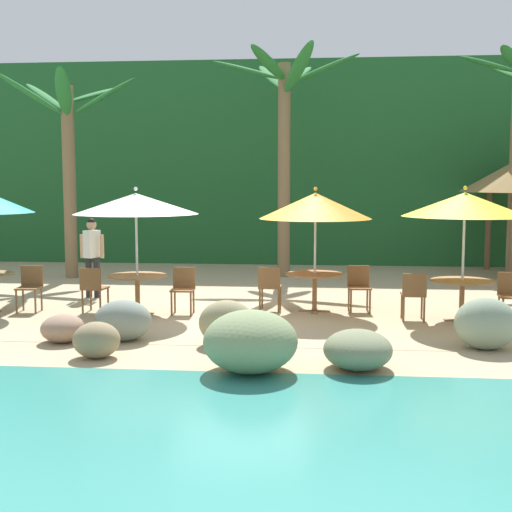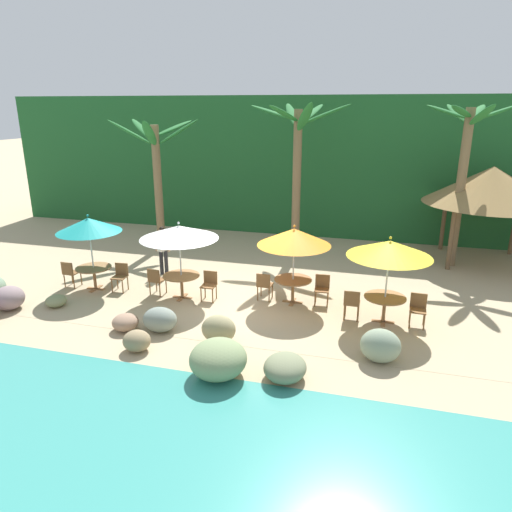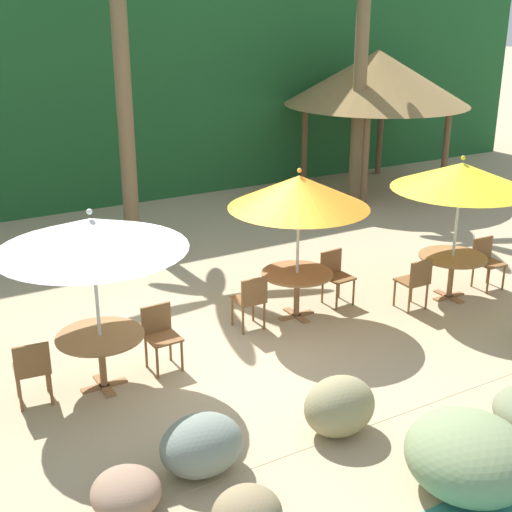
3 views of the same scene
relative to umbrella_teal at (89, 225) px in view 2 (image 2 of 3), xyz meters
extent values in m
plane|color=tan|center=(4.89, 0.28, -2.10)|extent=(120.00, 120.00, 0.00)
cube|color=tan|center=(4.89, 0.28, -2.10)|extent=(18.00, 5.20, 0.01)
cube|color=#1E5628|center=(4.89, 9.28, 0.90)|extent=(28.00, 2.40, 6.00)
ellipsoid|color=gray|center=(3.29, -2.08, -1.78)|extent=(0.90, 0.73, 0.64)
ellipsoid|color=gray|center=(8.80, -2.13, -1.72)|extent=(0.91, 0.78, 0.77)
ellipsoid|color=#8E7A57|center=(3.22, -3.16, -1.85)|extent=(0.67, 0.62, 0.51)
ellipsoid|color=gray|center=(6.86, -3.40, -1.84)|extent=(0.92, 1.05, 0.52)
ellipsoid|color=gray|center=(-0.34, -1.46, -1.94)|extent=(0.59, 0.61, 0.34)
ellipsoid|color=gray|center=(-1.49, -1.98, -1.76)|extent=(0.86, 0.88, 0.68)
ellipsoid|color=#90875F|center=(4.95, -2.23, -1.76)|extent=(0.86, 0.69, 0.69)
ellipsoid|color=gray|center=(5.46, -3.68, -1.70)|extent=(1.24, 1.30, 0.81)
ellipsoid|color=#98765E|center=(2.40, -2.27, -1.89)|extent=(0.68, 0.69, 0.43)
cylinder|color=silver|center=(0.00, 0.00, -1.00)|extent=(0.04, 0.04, 2.21)
cone|color=teal|center=(0.00, 0.00, 0.00)|extent=(1.96, 1.96, 0.43)
sphere|color=teal|center=(0.00, 0.00, 0.30)|extent=(0.07, 0.07, 0.07)
cube|color=olive|center=(0.00, 0.00, -2.09)|extent=(0.60, 0.12, 0.03)
cube|color=olive|center=(0.00, 0.00, -2.09)|extent=(0.12, 0.60, 0.03)
cylinder|color=olive|center=(0.00, 0.00, -1.73)|extent=(0.09, 0.09, 0.71)
cylinder|color=olive|center=(0.00, 0.00, -1.38)|extent=(1.10, 1.10, 0.03)
cylinder|color=brown|center=(1.04, -0.10, -1.88)|extent=(0.04, 0.04, 0.45)
cylinder|color=brown|center=(0.68, -0.13, -1.88)|extent=(0.04, 0.04, 0.45)
cylinder|color=brown|center=(1.01, 0.25, -1.88)|extent=(0.04, 0.04, 0.45)
cylinder|color=brown|center=(0.66, 0.23, -1.88)|extent=(0.04, 0.04, 0.45)
cube|color=brown|center=(0.85, 0.06, -1.64)|extent=(0.45, 0.45, 0.03)
cube|color=brown|center=(0.83, 0.26, -1.44)|extent=(0.42, 0.07, 0.42)
cylinder|color=brown|center=(-1.02, 0.24, -1.88)|extent=(0.04, 0.04, 0.45)
cylinder|color=brown|center=(-0.66, 0.22, -1.88)|extent=(0.04, 0.04, 0.45)
cylinder|color=brown|center=(-1.04, -0.12, -1.88)|extent=(0.04, 0.04, 0.45)
cylinder|color=brown|center=(-0.68, -0.14, -1.88)|extent=(0.04, 0.04, 0.45)
cube|color=brown|center=(-0.85, 0.05, -1.64)|extent=(0.44, 0.44, 0.03)
cube|color=brown|center=(-0.86, -0.15, -1.44)|extent=(0.42, 0.06, 0.42)
cylinder|color=silver|center=(2.95, 0.08, -1.02)|extent=(0.04, 0.04, 2.17)
cone|color=white|center=(2.95, 0.08, -0.04)|extent=(2.30, 2.30, 0.38)
sphere|color=white|center=(2.95, 0.08, 0.24)|extent=(0.07, 0.07, 0.07)
cube|color=olive|center=(2.95, 0.08, -2.09)|extent=(0.60, 0.12, 0.03)
cube|color=olive|center=(2.95, 0.08, -2.09)|extent=(0.12, 0.60, 0.03)
cylinder|color=olive|center=(2.95, 0.08, -1.73)|extent=(0.09, 0.09, 0.71)
cylinder|color=olive|center=(2.95, 0.08, -1.38)|extent=(1.10, 1.10, 0.03)
cylinder|color=brown|center=(3.98, -0.06, -1.88)|extent=(0.04, 0.04, 0.45)
cylinder|color=brown|center=(3.63, -0.07, -1.88)|extent=(0.04, 0.04, 0.45)
cylinder|color=brown|center=(3.97, 0.30, -1.88)|extent=(0.04, 0.04, 0.45)
cylinder|color=brown|center=(3.61, 0.28, -1.88)|extent=(0.04, 0.04, 0.45)
cube|color=brown|center=(3.80, 0.11, -1.64)|extent=(0.44, 0.44, 0.03)
cube|color=brown|center=(3.79, 0.31, -1.44)|extent=(0.42, 0.05, 0.42)
cylinder|color=brown|center=(1.95, 0.37, -1.88)|extent=(0.04, 0.04, 0.45)
cylinder|color=brown|center=(2.30, 0.33, -1.88)|extent=(0.04, 0.04, 0.45)
cylinder|color=brown|center=(1.91, 0.02, -1.88)|extent=(0.04, 0.04, 0.45)
cylinder|color=brown|center=(2.26, -0.02, -1.88)|extent=(0.04, 0.04, 0.45)
cube|color=brown|center=(2.10, 0.17, -1.64)|extent=(0.46, 0.46, 0.03)
cube|color=brown|center=(2.08, -0.02, -1.44)|extent=(0.42, 0.08, 0.42)
cylinder|color=silver|center=(6.24, 0.62, -1.04)|extent=(0.04, 0.04, 2.12)
cone|color=orange|center=(6.24, 0.62, -0.08)|extent=(2.12, 2.12, 0.48)
sphere|color=orange|center=(6.24, 0.62, 0.23)|extent=(0.07, 0.07, 0.07)
cube|color=olive|center=(6.24, 0.62, -2.09)|extent=(0.60, 0.12, 0.03)
cube|color=olive|center=(6.24, 0.62, -2.09)|extent=(0.12, 0.60, 0.03)
cylinder|color=olive|center=(6.24, 0.62, -1.73)|extent=(0.09, 0.09, 0.71)
cylinder|color=olive|center=(6.24, 0.62, -1.38)|extent=(1.10, 1.10, 0.03)
cylinder|color=brown|center=(7.28, 0.53, -1.88)|extent=(0.04, 0.04, 0.45)
cylinder|color=brown|center=(6.93, 0.50, -1.88)|extent=(0.04, 0.04, 0.45)
cylinder|color=brown|center=(7.25, 0.88, -1.88)|extent=(0.04, 0.04, 0.45)
cylinder|color=brown|center=(6.90, 0.85, -1.88)|extent=(0.04, 0.04, 0.45)
cube|color=brown|center=(7.09, 0.69, -1.64)|extent=(0.45, 0.45, 0.03)
cube|color=brown|center=(7.07, 0.89, -1.44)|extent=(0.42, 0.07, 0.42)
cylinder|color=brown|center=(5.22, 0.84, -1.88)|extent=(0.04, 0.04, 0.45)
cylinder|color=brown|center=(5.58, 0.83, -1.88)|extent=(0.04, 0.04, 0.45)
cylinder|color=brown|center=(5.21, 0.48, -1.88)|extent=(0.04, 0.04, 0.45)
cylinder|color=brown|center=(5.57, 0.47, -1.88)|extent=(0.04, 0.04, 0.45)
cube|color=brown|center=(5.39, 0.65, -1.64)|extent=(0.43, 0.43, 0.03)
cube|color=brown|center=(5.39, 0.45, -1.44)|extent=(0.42, 0.05, 0.42)
cylinder|color=silver|center=(8.85, -0.03, -1.02)|extent=(0.04, 0.04, 2.18)
cone|color=yellow|center=(8.85, -0.03, -0.03)|extent=(2.19, 2.19, 0.42)
sphere|color=yellow|center=(8.85, -0.03, 0.26)|extent=(0.07, 0.07, 0.07)
cube|color=olive|center=(8.85, -0.03, -2.09)|extent=(0.60, 0.12, 0.03)
cube|color=olive|center=(8.85, -0.03, -2.09)|extent=(0.12, 0.60, 0.03)
cylinder|color=olive|center=(8.85, -0.03, -1.73)|extent=(0.09, 0.09, 0.71)
cylinder|color=olive|center=(8.85, -0.03, -1.38)|extent=(1.10, 1.10, 0.03)
cylinder|color=brown|center=(9.87, -0.26, -1.88)|extent=(0.04, 0.04, 0.45)
cylinder|color=brown|center=(9.52, -0.24, -1.88)|extent=(0.04, 0.04, 0.45)
cylinder|color=brown|center=(9.89, 0.10, -1.88)|extent=(0.04, 0.04, 0.45)
cylinder|color=brown|center=(9.53, 0.11, -1.88)|extent=(0.04, 0.04, 0.45)
cube|color=brown|center=(9.70, -0.07, -1.64)|extent=(0.44, 0.44, 0.03)
cube|color=brown|center=(9.71, 0.13, -1.44)|extent=(0.42, 0.06, 0.42)
cylinder|color=brown|center=(7.83, 0.16, -1.88)|extent=(0.04, 0.04, 0.45)
cylinder|color=brown|center=(8.19, 0.16, -1.88)|extent=(0.04, 0.04, 0.45)
cylinder|color=brown|center=(7.82, -0.19, -1.88)|extent=(0.04, 0.04, 0.45)
cylinder|color=brown|center=(8.18, -0.20, -1.88)|extent=(0.04, 0.04, 0.45)
cube|color=brown|center=(8.00, -0.02, -1.64)|extent=(0.43, 0.43, 0.03)
cube|color=brown|center=(8.00, -0.22, -1.44)|extent=(0.42, 0.04, 0.42)
cylinder|color=brown|center=(-0.05, 4.80, 0.33)|extent=(0.32, 0.32, 4.88)
ellipsoid|color=#236B2D|center=(0.85, 4.97, 2.51)|extent=(1.68, 0.66, 1.03)
ellipsoid|color=#236B2D|center=(0.39, 5.60, 2.62)|extent=(1.18, 1.73, 0.64)
ellipsoid|color=#236B2D|center=(-0.81, 5.30, 2.54)|extent=(1.61, 1.24, 0.92)
ellipsoid|color=#236B2D|center=(-0.80, 4.27, 2.51)|extent=(1.55, 1.24, 1.03)
ellipsoid|color=#236B2D|center=(0.19, 3.92, 2.50)|extent=(0.78, 1.66, 1.05)
cylinder|color=brown|center=(5.38, 5.51, 0.62)|extent=(0.32, 0.32, 5.45)
ellipsoid|color=#236B2D|center=(6.35, 5.41, 3.16)|extent=(1.90, 0.56, 0.82)
ellipsoid|color=#236B2D|center=(5.69, 6.44, 3.17)|extent=(0.94, 1.89, 0.80)
ellipsoid|color=#236B2D|center=(4.98, 6.41, 3.12)|extent=(1.07, 1.81, 0.96)
ellipsoid|color=#236B2D|center=(4.41, 5.69, 3.21)|extent=(1.95, 0.70, 0.65)
ellipsoid|color=#236B2D|center=(5.05, 4.59, 3.20)|extent=(0.98, 1.92, 0.68)
ellipsoid|color=#236B2D|center=(5.77, 4.62, 3.09)|extent=(1.03, 1.76, 1.08)
cylinder|color=brown|center=(11.17, 5.54, 0.66)|extent=(0.32, 0.32, 5.52)
ellipsoid|color=#236B2D|center=(11.89, 5.46, 3.23)|extent=(1.43, 0.52, 0.63)
ellipsoid|color=#236B2D|center=(11.47, 6.20, 3.23)|extent=(0.91, 1.42, 0.63)
ellipsoid|color=#236B2D|center=(10.85, 6.20, 3.20)|extent=(0.92, 1.39, 0.72)
ellipsoid|color=#236B2D|center=(10.45, 5.67, 3.26)|extent=(1.46, 0.60, 0.56)
ellipsoid|color=#236B2D|center=(10.80, 4.91, 3.28)|extent=(1.03, 1.42, 0.50)
ellipsoid|color=#236B2D|center=(11.42, 4.86, 3.18)|extent=(0.80, 1.39, 0.77)
cylinder|color=brown|center=(11.01, 7.57, -1.00)|extent=(0.16, 0.16, 2.20)
cylinder|color=brown|center=(11.01, 5.00, -1.00)|extent=(0.16, 0.16, 2.20)
cone|color=olive|center=(12.30, 6.28, 0.76)|extent=(4.67, 4.67, 1.33)
cylinder|color=#232328|center=(1.41, 1.84, -1.67)|extent=(0.13, 0.13, 0.86)
cylinder|color=#232328|center=(1.59, 1.84, -1.67)|extent=(0.13, 0.13, 0.86)
cube|color=silver|center=(1.50, 1.84, -0.95)|extent=(0.32, 0.39, 0.58)
cylinder|color=tan|center=(1.28, 1.84, -1.00)|extent=(0.08, 0.08, 0.50)
cylinder|color=tan|center=(1.72, 1.84, -1.00)|extent=(0.08, 0.08, 0.50)
sphere|color=tan|center=(1.50, 1.84, -0.54)|extent=(0.21, 0.21, 0.21)
sphere|color=black|center=(1.50, 1.84, -0.49)|extent=(0.18, 0.18, 0.18)
camera|label=1|loc=(6.38, -12.58, 0.38)|focal=49.14mm
camera|label=2|loc=(8.57, -11.96, 3.46)|focal=32.73mm
camera|label=3|loc=(0.74, -7.63, 2.54)|focal=48.72mm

